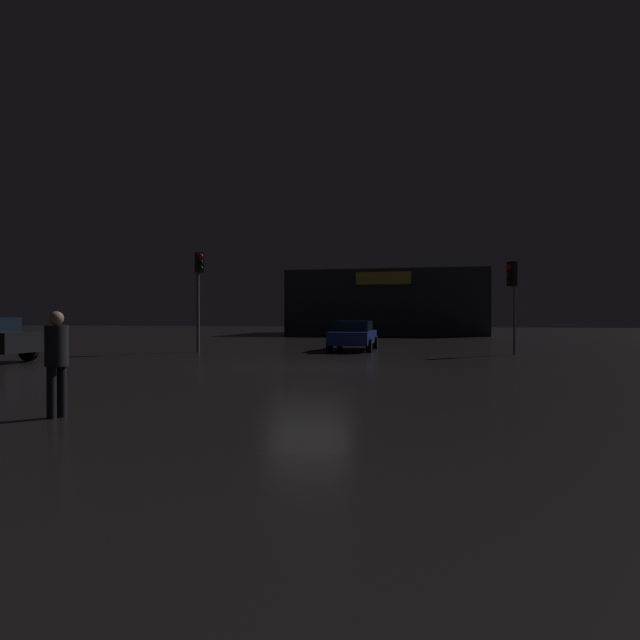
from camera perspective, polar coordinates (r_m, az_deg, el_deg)
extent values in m
plane|color=black|center=(16.75, -1.19, -4.90)|extent=(120.00, 120.00, 0.00)
cube|color=#33383D|center=(47.42, 7.26, 1.73)|extent=(15.96, 9.97, 5.24)
cube|color=#E5D84C|center=(42.39, 6.63, 4.36)|extent=(4.24, 0.24, 0.97)
cylinder|color=#595B60|center=(23.27, 19.61, 1.17)|extent=(0.10, 0.10, 3.73)
cube|color=black|center=(23.20, 19.38, 4.56)|extent=(0.41, 0.41, 0.98)
sphere|color=red|center=(23.10, 19.14, 5.31)|extent=(0.20, 0.20, 0.20)
sphere|color=black|center=(23.08, 19.14, 4.58)|extent=(0.20, 0.20, 0.20)
sphere|color=black|center=(23.06, 19.13, 3.85)|extent=(0.20, 0.20, 0.20)
cylinder|color=#595B60|center=(24.11, -12.60, 1.80)|extent=(0.13, 0.13, 4.27)
cube|color=black|center=(24.07, -12.46, 5.87)|extent=(0.41, 0.41, 0.86)
sphere|color=red|center=(23.95, -12.31, 6.52)|extent=(0.20, 0.20, 0.20)
sphere|color=black|center=(23.92, -12.31, 5.91)|extent=(0.20, 0.20, 0.20)
sphere|color=black|center=(23.90, -12.31, 5.29)|extent=(0.20, 0.20, 0.20)
cube|color=navy|center=(24.76, 3.51, -1.81)|extent=(1.81, 4.29, 0.57)
cube|color=black|center=(24.65, 3.48, -0.62)|extent=(1.59, 2.19, 0.46)
cylinder|color=black|center=(26.28, 2.07, -2.30)|extent=(0.24, 0.61, 0.60)
cylinder|color=black|center=(26.07, 5.78, -2.33)|extent=(0.24, 0.61, 0.60)
cylinder|color=black|center=(23.52, 1.00, -2.63)|extent=(0.24, 0.61, 0.60)
cylinder|color=black|center=(23.28, 5.14, -2.66)|extent=(0.24, 0.61, 0.60)
cylinder|color=black|center=(21.46, -28.10, -2.85)|extent=(0.70, 0.23, 0.69)
cylinder|color=black|center=(9.32, -26.19, -6.79)|extent=(0.14, 0.14, 0.79)
cylinder|color=black|center=(9.40, -25.31, -6.74)|extent=(0.14, 0.14, 0.79)
cylinder|color=black|center=(9.30, -25.76, -2.43)|extent=(0.45, 0.45, 0.63)
sphere|color=tan|center=(9.29, -25.77, 0.16)|extent=(0.21, 0.21, 0.21)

